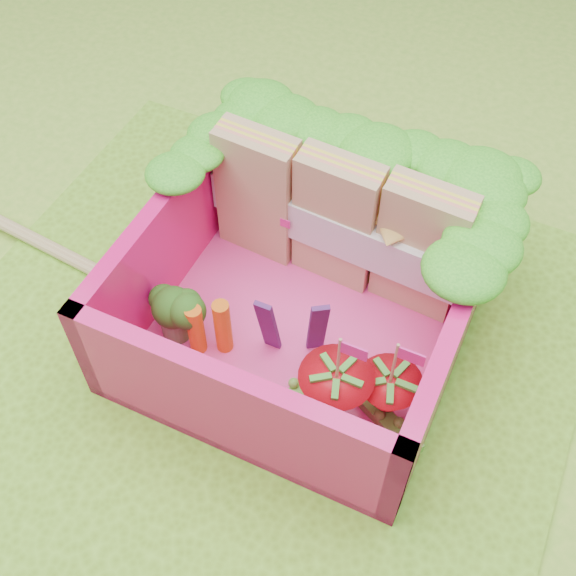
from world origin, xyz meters
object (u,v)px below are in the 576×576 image
Objects in this scene: strawberry_left at (335,395)px; strawberry_right at (387,396)px; bento_box at (303,290)px; sandwich_stack at (338,221)px; broccoli at (172,309)px; chopsticks at (52,248)px.

strawberry_left reaches higher than strawberry_right.
bento_box reaches higher than strawberry_right.
sandwich_stack is at bearing 112.48° from strawberry_left.
strawberry_right is at bearing 1.12° from broccoli.
chopsticks is at bearing 167.22° from broccoli.
chopsticks is (-1.25, -0.43, -0.33)m from sandwich_stack.
chopsticks is (-1.53, 0.25, -0.17)m from strawberry_left.
strawberry_right is 1.72m from chopsticks.
broccoli is 0.92m from strawberry_right.
broccoli is at bearing -126.91° from sandwich_stack.
sandwich_stack is 0.76m from strawberry_left.
chopsticks is at bearing 174.62° from strawberry_right.
chopsticks is at bearing -175.50° from bento_box.
strawberry_left is 1.08× the size of strawberry_right.
bento_box is 0.55× the size of chopsticks.
broccoli is 0.63× the size of strawberry_right.
broccoli is 0.13× the size of chopsticks.
strawberry_right is (0.18, 0.09, -0.02)m from strawberry_left.
bento_box is 2.49× the size of strawberry_left.
sandwich_stack is at bearing 19.15° from chopsticks.
sandwich_stack reaches higher than strawberry_right.
sandwich_stack is 2.20× the size of strawberry_left.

